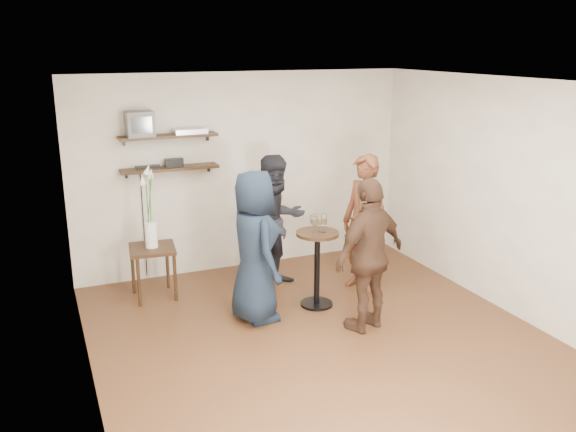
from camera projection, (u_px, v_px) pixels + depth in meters
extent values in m
cube|color=#4D2818|center=(325.00, 345.00, 6.20)|extent=(4.50, 5.00, 0.04)
cube|color=white|center=(330.00, 80.00, 5.48)|extent=(4.50, 5.00, 0.04)
cube|color=white|center=(243.00, 172.00, 8.07)|extent=(4.50, 0.04, 2.60)
cube|color=white|center=(517.00, 331.00, 3.61)|extent=(4.50, 0.04, 2.60)
cube|color=white|center=(80.00, 251.00, 4.99)|extent=(0.04, 5.00, 2.60)
cube|color=white|center=(513.00, 198.00, 6.69)|extent=(0.04, 5.00, 2.60)
cube|color=black|center=(168.00, 136.00, 7.42)|extent=(1.20, 0.25, 0.04)
cube|color=black|center=(170.00, 168.00, 7.53)|extent=(1.20, 0.25, 0.04)
cube|color=#59595B|center=(140.00, 124.00, 7.25)|extent=(0.32, 0.30, 0.30)
cube|color=silver|center=(190.00, 131.00, 7.51)|extent=(0.40, 0.24, 0.06)
cube|color=black|center=(174.00, 163.00, 7.53)|extent=(0.22, 0.10, 0.10)
cube|color=black|center=(147.00, 167.00, 7.47)|extent=(0.30, 0.05, 0.03)
cube|color=black|center=(152.00, 249.00, 7.17)|extent=(0.59, 0.59, 0.04)
cylinder|color=black|center=(139.00, 283.00, 6.99)|extent=(0.04, 0.04, 0.59)
cylinder|color=black|center=(175.00, 277.00, 7.15)|extent=(0.04, 0.04, 0.59)
cylinder|color=black|center=(133.00, 270.00, 7.36)|extent=(0.04, 0.04, 0.59)
cylinder|color=black|center=(167.00, 266.00, 7.52)|extent=(0.04, 0.04, 0.59)
cylinder|color=white|center=(151.00, 235.00, 7.12)|extent=(0.14, 0.14, 0.31)
cylinder|color=#296B1E|center=(148.00, 209.00, 7.03)|extent=(0.01, 0.07, 0.57)
cone|color=white|center=(142.00, 180.00, 6.92)|extent=(0.07, 0.09, 0.12)
cylinder|color=#296B1E|center=(150.00, 206.00, 7.04)|extent=(0.04, 0.06, 0.63)
cone|color=white|center=(151.00, 173.00, 6.97)|extent=(0.11, 0.13, 0.13)
cylinder|color=#296B1E|center=(149.00, 204.00, 7.00)|extent=(0.10, 0.09, 0.69)
cone|color=white|center=(148.00, 169.00, 6.87)|extent=(0.13, 0.13, 0.13)
cylinder|color=black|center=(317.00, 234.00, 6.87)|extent=(0.49, 0.49, 0.04)
cylinder|color=black|center=(317.00, 269.00, 6.98)|extent=(0.07, 0.07, 0.83)
cylinder|color=black|center=(317.00, 304.00, 7.10)|extent=(0.38, 0.38, 0.03)
cylinder|color=silver|center=(315.00, 233.00, 6.80)|extent=(0.07, 0.07, 0.00)
cylinder|color=silver|center=(315.00, 229.00, 6.79)|extent=(0.01, 0.01, 0.10)
cylinder|color=silver|center=(315.00, 220.00, 6.76)|extent=(0.07, 0.07, 0.12)
cylinder|color=tan|center=(315.00, 222.00, 6.77)|extent=(0.07, 0.07, 0.07)
cylinder|color=silver|center=(324.00, 232.00, 6.85)|extent=(0.06, 0.06, 0.00)
cylinder|color=silver|center=(324.00, 228.00, 6.84)|extent=(0.01, 0.01, 0.09)
cylinder|color=silver|center=(324.00, 219.00, 6.81)|extent=(0.07, 0.07, 0.11)
cylinder|color=tan|center=(324.00, 221.00, 6.82)|extent=(0.06, 0.06, 0.06)
cylinder|color=silver|center=(313.00, 230.00, 6.91)|extent=(0.05, 0.05, 0.00)
cylinder|color=silver|center=(313.00, 227.00, 6.90)|extent=(0.01, 0.01, 0.08)
cylinder|color=silver|center=(313.00, 219.00, 6.88)|extent=(0.06, 0.06, 0.10)
cylinder|color=tan|center=(313.00, 221.00, 6.88)|extent=(0.06, 0.06, 0.05)
cylinder|color=silver|center=(319.00, 232.00, 6.87)|extent=(0.05, 0.05, 0.00)
cylinder|color=silver|center=(319.00, 228.00, 6.86)|extent=(0.01, 0.01, 0.08)
cylinder|color=silver|center=(320.00, 220.00, 6.83)|extent=(0.06, 0.06, 0.10)
cylinder|color=tan|center=(320.00, 222.00, 6.84)|extent=(0.06, 0.06, 0.05)
imported|color=#B6142C|center=(364.00, 223.00, 7.37)|extent=(0.58, 0.71, 1.68)
imported|color=black|center=(277.00, 222.00, 7.47)|extent=(0.94, 0.81, 1.66)
imported|color=black|center=(255.00, 247.00, 6.54)|extent=(0.59, 0.85, 1.67)
imported|color=#42291C|center=(370.00, 255.00, 6.32)|extent=(1.04, 0.69, 1.64)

